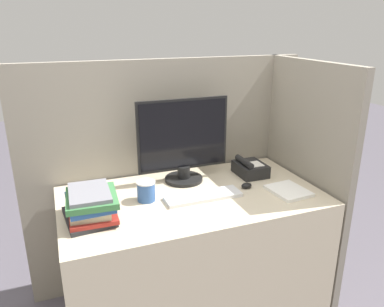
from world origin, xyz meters
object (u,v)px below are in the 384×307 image
at_px(keyboard, 203,196).
at_px(mouse, 246,186).
at_px(coffee_cup, 146,191).
at_px(desk_telephone, 250,168).
at_px(monitor, 183,144).
at_px(book_stack, 91,205).

xyz_separation_m(keyboard, mouse, (0.28, 0.03, 0.01)).
relative_size(mouse, coffee_cup, 0.57).
xyz_separation_m(keyboard, coffee_cup, (-0.29, 0.08, 0.05)).
bearing_deg(coffee_cup, desk_telephone, 9.89).
bearing_deg(coffee_cup, mouse, -5.24).
height_order(monitor, desk_telephone, monitor).
xyz_separation_m(monitor, coffee_cup, (-0.28, -0.19, -0.18)).
height_order(keyboard, coffee_cup, coffee_cup).
bearing_deg(keyboard, desk_telephone, 27.00).
bearing_deg(book_stack, monitor, 26.43).
bearing_deg(book_stack, mouse, 3.15).
xyz_separation_m(coffee_cup, book_stack, (-0.30, -0.10, 0.02)).
relative_size(mouse, desk_telephone, 0.31).
height_order(mouse, desk_telephone, desk_telephone).
bearing_deg(coffee_cup, monitor, 33.70).
relative_size(keyboard, coffee_cup, 3.85).
distance_m(mouse, book_stack, 0.88).
bearing_deg(desk_telephone, monitor, 171.22).
xyz_separation_m(monitor, keyboard, (0.02, -0.27, -0.22)).
xyz_separation_m(keyboard, desk_telephone, (0.40, 0.20, 0.03)).
height_order(book_stack, desk_telephone, book_stack).
xyz_separation_m(coffee_cup, desk_telephone, (0.69, 0.12, -0.01)).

